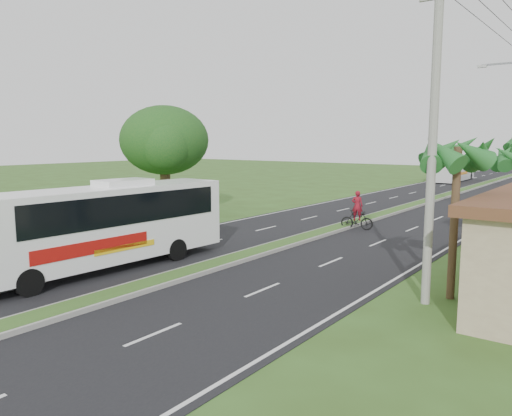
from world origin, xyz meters
The scene contains 11 objects.
ground centered at (0.00, 0.00, 0.00)m, with size 180.00×180.00×0.00m, color #37531E.
road_asphalt centered at (0.00, 20.00, 0.01)m, with size 14.00×160.00×0.02m, color black.
median_strip centered at (0.00, 20.00, 0.10)m, with size 1.20×160.00×0.18m.
lane_edge_left centered at (-6.70, 20.00, 0.00)m, with size 0.12×160.00×0.01m, color silver.
lane_edge_right centered at (6.70, 20.00, 0.00)m, with size 0.12×160.00×0.01m, color silver.
palm_verge_a centered at (9.00, 3.00, 4.74)m, with size 2.40×2.40×5.45m.
shade_tree centered at (-12.11, 10.02, 5.03)m, with size 6.30×6.00×7.54m.
utility_pole_a centered at (8.50, 2.00, 5.67)m, with size 1.60×0.28×11.00m.
coach_bus_main centered at (-3.24, -1.60, 1.98)m, with size 2.86×11.25×3.60m.
coach_bus_far centered at (-4.28, 52.43, 1.81)m, with size 2.54×10.99×3.19m.
motorcyclist centered at (0.94, 12.91, 0.82)m, with size 1.95×0.96×2.30m.
Camera 1 is at (13.37, -13.65, 5.20)m, focal length 35.00 mm.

